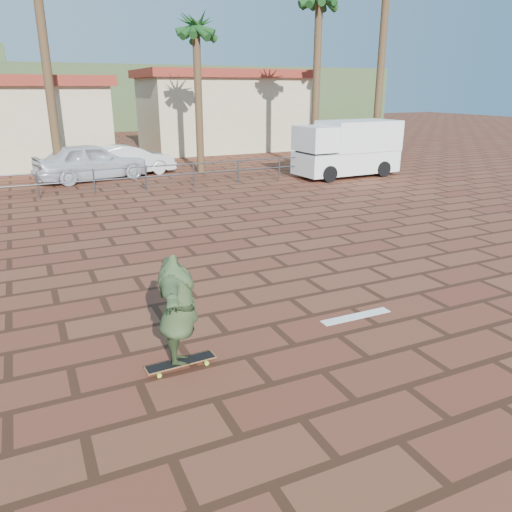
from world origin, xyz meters
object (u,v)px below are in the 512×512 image
Objects in this scene: longboard at (181,363)px; skateboarder at (178,310)px; car_white at (129,160)px; car_silver at (91,162)px; campervan at (348,147)px.

longboard is 0.85m from skateboarder.
skateboarder is 17.78m from car_white.
skateboarder is (-0.00, -0.00, 0.85)m from longboard.
car_silver is (1.06, 16.90, -0.11)m from skateboarder.
car_white reaches higher than longboard.
skateboarder is at bearing -135.11° from campervan.
car_white is (2.81, 17.56, -0.24)m from skateboarder.
campervan is at bearing -126.77° from car_white.
car_silver is at bearing 100.05° from car_white.
car_silver is at bearing 83.80° from longboard.
campervan reaches higher than longboard.
car_silver reaches higher than car_white.
longboard is 17.74m from campervan.
campervan is (11.95, 13.05, 0.38)m from skateboarder.
skateboarder is 16.93m from car_silver.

